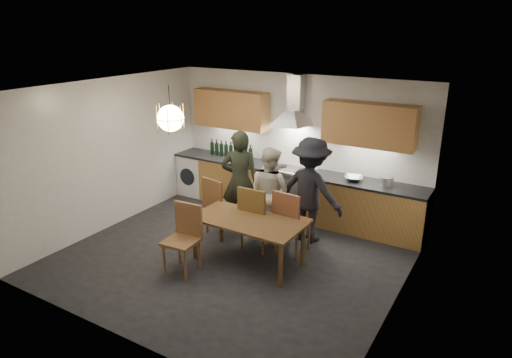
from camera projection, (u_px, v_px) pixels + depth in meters
The scene contains 17 objects.
ground at pixel (232, 257), 7.12m from camera, with size 5.00×5.00×0.00m, color black.
room_shell at pixel (230, 151), 6.56m from camera, with size 5.02×4.52×2.61m.
counter_run at pixel (290, 192), 8.54m from camera, with size 5.00×0.62×0.90m.
range_stove at pixel (289, 192), 8.55m from camera, with size 0.90×0.60×0.92m.
wall_fixtures at pixel (294, 116), 8.18m from camera, with size 4.30×0.54×1.10m.
pendant_lamp at pixel (170, 118), 6.83m from camera, with size 0.43×0.43×0.70m.
dining_table at pixel (248, 225), 6.77m from camera, with size 1.67×0.86×0.70m.
chair_back_left at pixel (218, 202), 7.70m from camera, with size 0.54×0.54×1.02m.
chair_back_mid at pixel (255, 214), 7.15m from camera, with size 0.49×0.49×1.07m.
chair_back_right at pixel (290, 218), 7.03m from camera, with size 0.52×0.52×1.05m.
chair_front at pixel (185, 233), 6.59m from camera, with size 0.48×0.48×1.01m.
person_left at pixel (240, 181), 7.79m from camera, with size 0.65×0.43×1.78m, color black.
person_mid at pixel (270, 192), 7.66m from camera, with size 0.75×0.58×1.54m, color beige.
person_right at pixel (311, 190), 7.41m from camera, with size 1.13×0.65×1.76m, color black.
mixing_bowl at pixel (354, 178), 7.79m from camera, with size 0.31×0.31×0.08m, color #BABABD.
stock_pot at pixel (387, 182), 7.53m from camera, with size 0.21×0.21×0.15m, color silver.
wine_bottles at pixel (231, 150), 9.07m from camera, with size 0.99×0.08×0.32m.
Camera 1 is at (3.56, -5.25, 3.47)m, focal length 32.00 mm.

